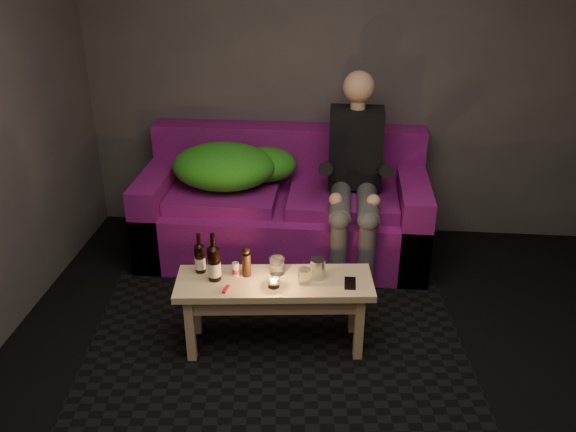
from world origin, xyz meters
name	(u,v)px	position (x,y,z in m)	size (l,w,h in m)	color
floor	(327,421)	(0.00, 0.00, 0.00)	(4.50, 4.50, 0.00)	black
room	(340,85)	(0.00, 0.47, 1.64)	(4.50, 4.50, 4.50)	silver
rug	(276,339)	(-0.34, 0.65, 0.01)	(2.28, 1.66, 0.01)	black
sofa	(284,211)	(-0.40, 1.82, 0.33)	(2.12, 0.95, 0.91)	#6B0E6C
green_blanket	(231,166)	(-0.80, 1.81, 0.69)	(0.93, 0.63, 0.32)	#198818
person	(355,173)	(0.12, 1.65, 0.73)	(0.38, 0.88, 1.41)	black
coffee_table	(275,292)	(-0.34, 0.60, 0.38)	(1.17, 0.48, 0.47)	#EFCA8B
beer_bottle_a	(200,258)	(-0.78, 0.66, 0.56)	(0.06, 0.06, 0.25)	black
beer_bottle_b	(214,263)	(-0.68, 0.58, 0.58)	(0.08, 0.08, 0.30)	black
salt_shaker	(236,269)	(-0.57, 0.63, 0.51)	(0.04, 0.04, 0.08)	silver
pepper_mill	(246,265)	(-0.50, 0.64, 0.54)	(0.05, 0.05, 0.14)	black
tumbler_back	(277,266)	(-0.33, 0.68, 0.52)	(0.09, 0.09, 0.10)	white
tealight	(274,283)	(-0.33, 0.53, 0.49)	(0.07, 0.07, 0.05)	white
tumbler_front	(304,276)	(-0.16, 0.59, 0.51)	(0.07, 0.07, 0.09)	white
steel_cup	(318,269)	(-0.09, 0.65, 0.53)	(0.09, 0.09, 0.12)	#B7B9BE
smartphone	(350,283)	(0.10, 0.60, 0.47)	(0.06, 0.13, 0.01)	black
red_lighter	(226,289)	(-0.60, 0.47, 0.47)	(0.02, 0.08, 0.01)	red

